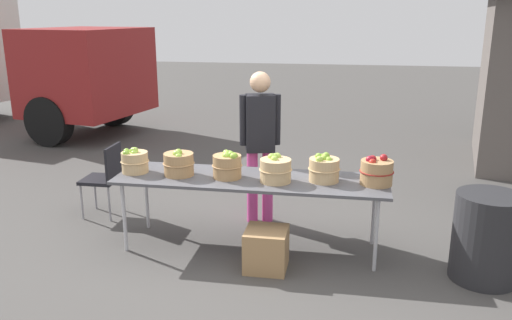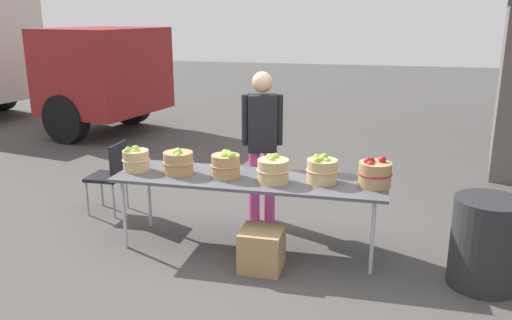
{
  "view_description": "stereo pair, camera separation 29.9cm",
  "coord_description": "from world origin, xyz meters",
  "px_view_note": "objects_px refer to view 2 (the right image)",
  "views": [
    {
      "loc": [
        0.92,
        -4.87,
        2.33
      ],
      "look_at": [
        0.0,
        0.3,
        0.85
      ],
      "focal_mm": 36.74,
      "sensor_mm": 36.0,
      "label": 1
    },
    {
      "loc": [
        1.21,
        -4.81,
        2.33
      ],
      "look_at": [
        0.0,
        0.3,
        0.85
      ],
      "focal_mm": 36.74,
      "sensor_mm": 36.0,
      "label": 2
    }
  ],
  "objects_px": {
    "apple_basket_green_0": "(136,159)",
    "vendor_adult": "(262,136)",
    "apple_basket_green_1": "(178,162)",
    "market_table": "(249,181)",
    "trash_barrel": "(486,243)",
    "apple_basket_green_3": "(273,170)",
    "apple_basket_green_4": "(322,170)",
    "apple_basket_red_0": "(375,174)",
    "folding_chair": "(111,172)",
    "produce_crate": "(262,249)",
    "apple_basket_green_2": "(226,165)"
  },
  "relations": [
    {
      "from": "apple_basket_green_0",
      "to": "vendor_adult",
      "type": "distance_m",
      "value": 1.4
    },
    {
      "from": "apple_basket_green_2",
      "to": "apple_basket_green_4",
      "type": "bearing_deg",
      "value": 3.5
    },
    {
      "from": "market_table",
      "to": "apple_basket_green_4",
      "type": "xyz_separation_m",
      "value": [
        0.72,
        0.02,
        0.16
      ]
    },
    {
      "from": "folding_chair",
      "to": "apple_basket_green_2",
      "type": "bearing_deg",
      "value": 68.73
    },
    {
      "from": "apple_basket_green_3",
      "to": "vendor_adult",
      "type": "height_order",
      "value": "vendor_adult"
    },
    {
      "from": "apple_basket_red_0",
      "to": "apple_basket_green_1",
      "type": "bearing_deg",
      "value": -178.48
    },
    {
      "from": "apple_basket_green_3",
      "to": "apple_basket_green_4",
      "type": "height_order",
      "value": "apple_basket_green_4"
    },
    {
      "from": "apple_basket_green_1",
      "to": "folding_chair",
      "type": "distance_m",
      "value": 1.32
    },
    {
      "from": "apple_basket_green_2",
      "to": "apple_basket_red_0",
      "type": "distance_m",
      "value": 1.44
    },
    {
      "from": "folding_chair",
      "to": "produce_crate",
      "type": "xyz_separation_m",
      "value": [
        2.06,
        -1.0,
        -0.31
      ]
    },
    {
      "from": "market_table",
      "to": "apple_basket_green_0",
      "type": "relative_size",
      "value": 9.38
    },
    {
      "from": "apple_basket_green_1",
      "to": "vendor_adult",
      "type": "bearing_deg",
      "value": 47.33
    },
    {
      "from": "vendor_adult",
      "to": "folding_chair",
      "type": "relative_size",
      "value": 2.0
    },
    {
      "from": "apple_basket_green_3",
      "to": "trash_barrel",
      "type": "height_order",
      "value": "apple_basket_green_3"
    },
    {
      "from": "market_table",
      "to": "folding_chair",
      "type": "relative_size",
      "value": 3.14
    },
    {
      "from": "apple_basket_green_4",
      "to": "produce_crate",
      "type": "relative_size",
      "value": 0.8
    },
    {
      "from": "vendor_adult",
      "to": "apple_basket_green_2",
      "type": "bearing_deg",
      "value": 60.07
    },
    {
      "from": "market_table",
      "to": "produce_crate",
      "type": "height_order",
      "value": "market_table"
    },
    {
      "from": "apple_basket_green_0",
      "to": "apple_basket_green_4",
      "type": "bearing_deg",
      "value": 1.47
    },
    {
      "from": "apple_basket_green_1",
      "to": "apple_basket_green_0",
      "type": "bearing_deg",
      "value": 178.22
    },
    {
      "from": "market_table",
      "to": "apple_basket_green_2",
      "type": "relative_size",
      "value": 8.94
    },
    {
      "from": "apple_basket_green_0",
      "to": "apple_basket_green_4",
      "type": "distance_m",
      "value": 1.92
    },
    {
      "from": "apple_basket_green_2",
      "to": "trash_barrel",
      "type": "distance_m",
      "value": 2.48
    },
    {
      "from": "apple_basket_green_1",
      "to": "produce_crate",
      "type": "relative_size",
      "value": 0.82
    },
    {
      "from": "market_table",
      "to": "vendor_adult",
      "type": "bearing_deg",
      "value": 92.25
    },
    {
      "from": "apple_basket_green_2",
      "to": "vendor_adult",
      "type": "distance_m",
      "value": 0.79
    },
    {
      "from": "apple_basket_green_1",
      "to": "apple_basket_red_0",
      "type": "xyz_separation_m",
      "value": [
        1.94,
        0.05,
        0.0
      ]
    },
    {
      "from": "market_table",
      "to": "apple_basket_green_4",
      "type": "bearing_deg",
      "value": 1.9
    },
    {
      "from": "apple_basket_green_4",
      "to": "trash_barrel",
      "type": "bearing_deg",
      "value": -11.6
    },
    {
      "from": "apple_basket_green_0",
      "to": "apple_basket_green_4",
      "type": "xyz_separation_m",
      "value": [
        1.92,
        0.05,
        0.01
      ]
    },
    {
      "from": "apple_basket_green_3",
      "to": "produce_crate",
      "type": "distance_m",
      "value": 0.76
    },
    {
      "from": "apple_basket_green_2",
      "to": "folding_chair",
      "type": "xyz_separation_m",
      "value": [
        -1.61,
        0.61,
        -0.37
      ]
    },
    {
      "from": "apple_basket_red_0",
      "to": "trash_barrel",
      "type": "xyz_separation_m",
      "value": [
        0.98,
        -0.29,
        -0.47
      ]
    },
    {
      "from": "apple_basket_green_0",
      "to": "vendor_adult",
      "type": "height_order",
      "value": "vendor_adult"
    },
    {
      "from": "apple_basket_green_3",
      "to": "apple_basket_red_0",
      "type": "height_order",
      "value": "apple_basket_red_0"
    },
    {
      "from": "market_table",
      "to": "produce_crate",
      "type": "bearing_deg",
      "value": -61.93
    },
    {
      "from": "apple_basket_red_0",
      "to": "vendor_adult",
      "type": "xyz_separation_m",
      "value": [
        -1.24,
        0.71,
        0.14
      ]
    },
    {
      "from": "market_table",
      "to": "apple_basket_red_0",
      "type": "height_order",
      "value": "apple_basket_red_0"
    },
    {
      "from": "apple_basket_green_0",
      "to": "trash_barrel",
      "type": "bearing_deg",
      "value": -4.26
    },
    {
      "from": "market_table",
      "to": "apple_basket_green_1",
      "type": "distance_m",
      "value": 0.75
    },
    {
      "from": "apple_basket_green_0",
      "to": "produce_crate",
      "type": "xyz_separation_m",
      "value": [
        1.43,
        -0.4,
        -0.68
      ]
    },
    {
      "from": "market_table",
      "to": "trash_barrel",
      "type": "relative_size",
      "value": 3.36
    },
    {
      "from": "apple_basket_green_1",
      "to": "produce_crate",
      "type": "xyz_separation_m",
      "value": [
        0.96,
        -0.39,
        -0.68
      ]
    },
    {
      "from": "apple_basket_green_4",
      "to": "vendor_adult",
      "type": "bearing_deg",
      "value": 137.04
    },
    {
      "from": "apple_basket_green_1",
      "to": "apple_basket_green_3",
      "type": "relative_size",
      "value": 1.0
    },
    {
      "from": "apple_basket_red_0",
      "to": "folding_chair",
      "type": "bearing_deg",
      "value": 169.53
    },
    {
      "from": "trash_barrel",
      "to": "folding_chair",
      "type": "bearing_deg",
      "value": 168.03
    },
    {
      "from": "apple_basket_green_3",
      "to": "apple_basket_red_0",
      "type": "bearing_deg",
      "value": 5.19
    },
    {
      "from": "apple_basket_green_2",
      "to": "apple_basket_red_0",
      "type": "bearing_deg",
      "value": 1.8
    },
    {
      "from": "trash_barrel",
      "to": "produce_crate",
      "type": "xyz_separation_m",
      "value": [
        -1.96,
        -0.15,
        -0.21
      ]
    }
  ]
}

